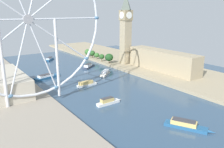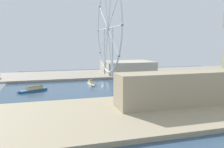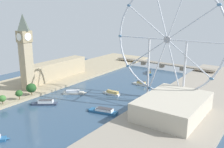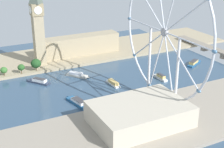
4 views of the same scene
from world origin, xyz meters
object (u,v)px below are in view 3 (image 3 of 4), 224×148
at_px(tour_boat_3, 103,111).
at_px(ferris_wheel, 167,40).
at_px(tour_boat_0, 140,83).
at_px(tour_boat_4, 112,93).
at_px(tour_boat_2, 149,72).
at_px(clock_tower, 25,51).
at_px(tour_boat_6, 45,103).
at_px(river_bridge, 162,64).
at_px(riverside_hall, 173,106).
at_px(parliament_block, 56,69).
at_px(tour_boat_5, 74,92).

bearing_deg(tour_boat_3, ferris_wheel, -129.33).
height_order(tour_boat_0, tour_boat_4, tour_boat_0).
height_order(tour_boat_2, tour_boat_3, tour_boat_2).
distance_m(clock_tower, tour_boat_4, 117.38).
height_order(tour_boat_3, tour_boat_6, tour_boat_6).
xyz_separation_m(ferris_wheel, river_bridge, (-71.11, 151.49, -63.24)).
bearing_deg(tour_boat_0, tour_boat_3, 97.14).
xyz_separation_m(ferris_wheel, tour_boat_0, (-50.70, 35.01, -67.06)).
relative_size(river_bridge, tour_boat_6, 6.61).
relative_size(river_bridge, tour_boat_0, 7.51).
distance_m(ferris_wheel, tour_boat_2, 138.95).
bearing_deg(tour_boat_2, tour_boat_0, 168.43).
xyz_separation_m(clock_tower, tour_boat_0, (101.84, 107.45, -49.63)).
relative_size(tour_boat_4, tour_boat_6, 0.91).
bearing_deg(ferris_wheel, river_bridge, 115.15).
bearing_deg(clock_tower, river_bridge, 70.02).
xyz_separation_m(tour_boat_0, tour_boat_2, (-19.45, 64.38, -0.08)).
bearing_deg(tour_boat_2, tour_boat_6, 142.16).
relative_size(riverside_hall, tour_boat_3, 2.20).
relative_size(ferris_wheel, tour_boat_4, 5.13).
relative_size(tour_boat_2, tour_boat_6, 1.12).
distance_m(river_bridge, tour_boat_0, 118.31).
xyz_separation_m(tour_boat_0, tour_boat_6, (-50.94, -124.69, -0.18)).
bearing_deg(riverside_hall, tour_boat_0, 135.97).
bearing_deg(riverside_hall, tour_boat_2, 124.81).
bearing_deg(river_bridge, clock_tower, -109.98).
distance_m(river_bridge, tour_boat_4, 171.70).
relative_size(clock_tower, parliament_block, 0.92).
distance_m(river_bridge, tour_boat_3, 224.71).
bearing_deg(riverside_hall, tour_boat_4, 167.16).
height_order(ferris_wheel, tour_boat_0, ferris_wheel).
height_order(clock_tower, tour_boat_3, clock_tower).
distance_m(parliament_block, tour_boat_2, 148.42).
xyz_separation_m(parliament_block, tour_boat_6, (64.50, -76.64, -13.31)).
height_order(ferris_wheel, tour_boat_2, ferris_wheel).
height_order(clock_tower, tour_boat_2, clock_tower).
relative_size(ferris_wheel, tour_boat_6, 4.65).
relative_size(riverside_hall, tour_boat_0, 3.16).
relative_size(clock_tower, tour_boat_0, 3.83).
xyz_separation_m(ferris_wheel, tour_boat_3, (-35.23, -70.30, -67.33)).
bearing_deg(riverside_hall, parliament_block, 172.16).
distance_m(tour_boat_3, tour_boat_5, 69.27).
relative_size(parliament_block, tour_boat_5, 4.04).
bearing_deg(tour_boat_4, clock_tower, 26.61).
distance_m(riverside_hall, tour_boat_0, 107.71).
bearing_deg(ferris_wheel, riverside_hall, -56.24).
relative_size(tour_boat_2, tour_boat_5, 1.23).
distance_m(tour_boat_2, tour_boat_6, 191.67).
xyz_separation_m(clock_tower, riverside_hall, (178.99, 32.88, -40.22)).
relative_size(ferris_wheel, tour_boat_3, 3.68).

